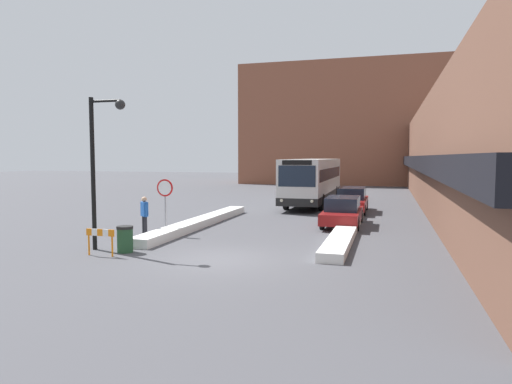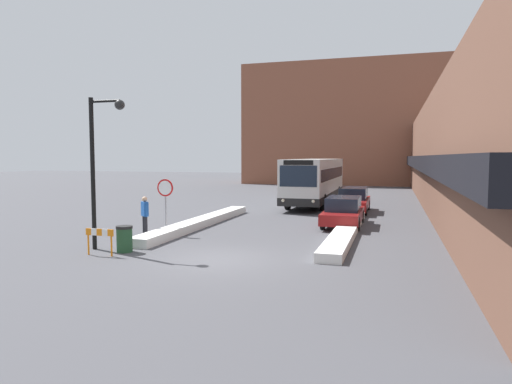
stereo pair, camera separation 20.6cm
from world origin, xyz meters
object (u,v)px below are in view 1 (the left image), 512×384
construction_barricade (100,237)px  parked_car_front (343,211)px  city_bus (313,180)px  stop_sign (165,194)px  trash_bin (125,239)px  parked_car_middle (352,200)px  pedestrian (144,212)px  street_lamp (100,155)px

construction_barricade → parked_car_front: bearing=52.0°
city_bus → construction_barricade: city_bus is taller
stop_sign → trash_bin: stop_sign is taller
parked_car_middle → construction_barricade: bearing=-115.7°
stop_sign → pedestrian: size_ratio=1.45×
parked_car_front → pedestrian: bearing=-147.0°
trash_bin → parked_car_front: bearing=51.4°
street_lamp → trash_bin: (1.04, -0.13, -3.04)m
parked_car_middle → street_lamp: street_lamp is taller
street_lamp → construction_barricade: (0.57, -0.90, -2.85)m
street_lamp → construction_barricade: bearing=-58.0°
city_bus → parked_car_middle: size_ratio=2.58×
stop_sign → street_lamp: 4.09m
parked_car_middle → trash_bin: 16.14m
parked_car_front → trash_bin: size_ratio=4.85×
parked_car_front → stop_sign: size_ratio=1.87×
city_bus → stop_sign: city_bus is taller
parked_car_front → trash_bin: (-6.90, -8.65, -0.25)m
construction_barricade → stop_sign: bearing=88.3°
parked_car_front → pedestrian: 9.63m
city_bus → parked_car_middle: (3.06, -4.02, -1.02)m
parked_car_middle → parked_car_front: bearing=-90.0°
parked_car_middle → stop_sign: bearing=-123.8°
city_bus → parked_car_front: 10.47m
stop_sign → construction_barricade: 4.68m
stop_sign → trash_bin: (0.34, -3.76, -1.31)m
stop_sign → pedestrian: stop_sign is taller
parked_car_front → parked_car_middle: bearing=90.0°
city_bus → trash_bin: size_ratio=13.27×
city_bus → construction_barricade: 19.89m
parked_car_front → street_lamp: bearing=-133.0°
parked_car_front → parked_car_middle: parked_car_middle is taller
parked_car_middle → construction_barricade: parked_car_middle is taller
trash_bin → parked_car_middle: bearing=64.7°
construction_barricade → pedestrian: bearing=99.4°
city_bus → trash_bin: bearing=-101.7°
parked_car_middle → trash_bin: (-6.90, -14.59, -0.28)m
street_lamp → pedestrian: (-0.13, 3.29, -2.49)m
street_lamp → trash_bin: size_ratio=5.88×
trash_bin → street_lamp: bearing=173.1°
pedestrian → street_lamp: bearing=-45.4°
city_bus → construction_barricade: bearing=-102.6°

